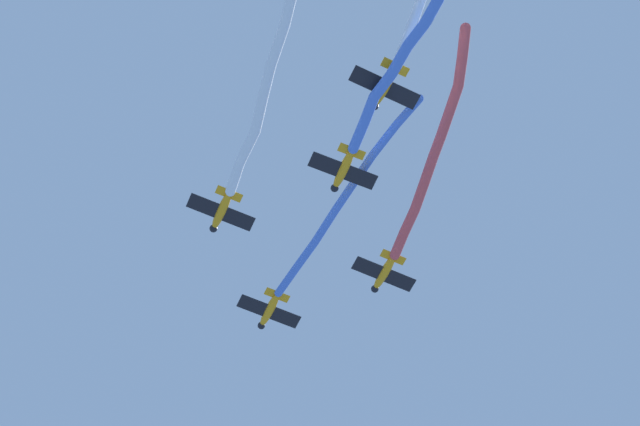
{
  "coord_description": "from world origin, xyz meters",
  "views": [
    {
      "loc": [
        -35.38,
        6.53,
        4.66
      ],
      "look_at": [
        -1.48,
        -6.02,
        74.66
      ],
      "focal_mm": 48.88,
      "sensor_mm": 36.0,
      "label": 1
    }
  ],
  "objects_px": {
    "airplane_slot": "(343,170)",
    "airplane_trail": "(385,87)",
    "airplane_left_wing": "(221,211)",
    "airplane_lead": "(269,310)",
    "airplane_right_wing": "(384,273)"
  },
  "relations": [
    {
      "from": "airplane_right_wing",
      "to": "airplane_slot",
      "type": "height_order",
      "value": "airplane_right_wing"
    },
    {
      "from": "airplane_left_wing",
      "to": "airplane_lead",
      "type": "bearing_deg",
      "value": -44.58
    },
    {
      "from": "airplane_left_wing",
      "to": "airplane_slot",
      "type": "height_order",
      "value": "airplane_slot"
    },
    {
      "from": "airplane_lead",
      "to": "airplane_left_wing",
      "type": "height_order",
      "value": "airplane_lead"
    },
    {
      "from": "airplane_lead",
      "to": "airplane_slot",
      "type": "distance_m",
      "value": 16.46
    },
    {
      "from": "airplane_slot",
      "to": "airplane_left_wing",
      "type": "bearing_deg",
      "value": 47.3
    },
    {
      "from": "airplane_lead",
      "to": "airplane_left_wing",
      "type": "xyz_separation_m",
      "value": [
        -8.86,
        7.55,
        -0.4
      ]
    },
    {
      "from": "airplane_right_wing",
      "to": "airplane_slot",
      "type": "xyz_separation_m",
      "value": [
        -8.86,
        7.55,
        -0.5
      ]
    },
    {
      "from": "airplane_left_wing",
      "to": "airplane_slot",
      "type": "xyz_separation_m",
      "value": [
        -7.55,
        -8.86,
        0.2
      ]
    },
    {
      "from": "airplane_right_wing",
      "to": "airplane_slot",
      "type": "bearing_deg",
      "value": 134.91
    },
    {
      "from": "airplane_slot",
      "to": "airplane_trail",
      "type": "bearing_deg",
      "value": -177.74
    },
    {
      "from": "airplane_lead",
      "to": "airplane_right_wing",
      "type": "xyz_separation_m",
      "value": [
        -7.55,
        -8.86,
        0.3
      ]
    },
    {
      "from": "airplane_left_wing",
      "to": "airplane_right_wing",
      "type": "height_order",
      "value": "airplane_right_wing"
    },
    {
      "from": "airplane_left_wing",
      "to": "airplane_trail",
      "type": "height_order",
      "value": "airplane_trail"
    },
    {
      "from": "airplane_slot",
      "to": "airplane_trail",
      "type": "xyz_separation_m",
      "value": [
        -8.21,
        -0.65,
        0.6
      ]
    }
  ]
}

